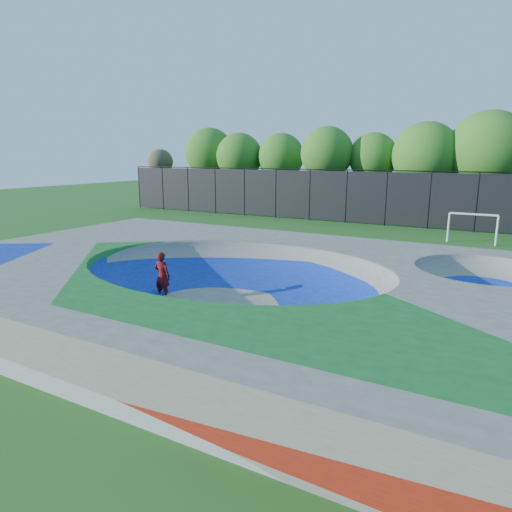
# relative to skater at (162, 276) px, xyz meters

# --- Properties ---
(ground) EXTENTS (120.00, 120.00, 0.00)m
(ground) POSITION_rel_skater_xyz_m (2.62, 0.60, -0.87)
(ground) COLOR #1E5216
(ground) RESTS_ON ground
(skate_deck) EXTENTS (22.00, 14.00, 1.50)m
(skate_deck) POSITION_rel_skater_xyz_m (2.62, 0.60, -0.12)
(skate_deck) COLOR gray
(skate_deck) RESTS_ON ground
(skater) EXTENTS (0.65, 0.45, 1.74)m
(skater) POSITION_rel_skater_xyz_m (0.00, 0.00, 0.00)
(skater) COLOR #AB0F0D
(skater) RESTS_ON ground
(skateboard) EXTENTS (0.80, 0.30, 0.05)m
(skateboard) POSITION_rel_skater_xyz_m (0.00, 0.00, -0.85)
(skateboard) COLOR black
(skateboard) RESTS_ON ground
(soccer_goal) EXTENTS (2.71, 0.12, 1.79)m
(soccer_goal) POSITION_rel_skater_xyz_m (8.80, 17.10, 0.36)
(soccer_goal) COLOR silver
(soccer_goal) RESTS_ON ground
(fence) EXTENTS (48.09, 0.09, 4.04)m
(fence) POSITION_rel_skater_xyz_m (2.62, 21.60, 1.23)
(fence) COLOR black
(fence) RESTS_ON ground
(treeline) EXTENTS (51.94, 7.70, 8.41)m
(treeline) POSITION_rel_skater_xyz_m (5.52, 26.75, 4.20)
(treeline) COLOR #4A3A25
(treeline) RESTS_ON ground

